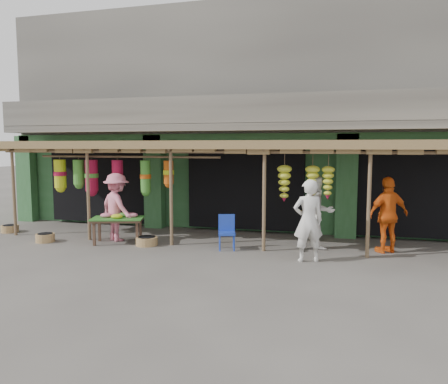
% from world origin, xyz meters
% --- Properties ---
extents(ground, '(80.00, 80.00, 0.00)m').
position_xyz_m(ground, '(0.00, 0.00, 0.00)').
color(ground, '#514C47').
rests_on(ground, ground).
extents(building, '(16.40, 6.80, 7.00)m').
position_xyz_m(building, '(-0.00, 4.87, 3.37)').
color(building, gray).
rests_on(building, ground).
extents(awning, '(14.00, 2.70, 2.79)m').
position_xyz_m(awning, '(-0.19, 0.80, 2.57)').
color(awning, brown).
rests_on(awning, ground).
extents(flower_table, '(1.55, 1.18, 0.83)m').
position_xyz_m(flower_table, '(-2.99, -0.36, 0.67)').
color(flower_table, '#503829').
rests_on(flower_table, ground).
extents(blue_chair, '(0.53, 0.53, 0.89)m').
position_xyz_m(blue_chair, '(0.04, -0.24, 0.50)').
color(blue_chair, '#1B39B2').
rests_on(blue_chair, ground).
extents(basket_left, '(0.67, 0.67, 0.21)m').
position_xyz_m(basket_left, '(-7.00, 0.13, 0.11)').
color(basket_left, olive).
rests_on(basket_left, ground).
extents(basket_mid, '(0.66, 0.66, 0.22)m').
position_xyz_m(basket_mid, '(-2.14, -0.40, 0.11)').
color(basket_mid, olive).
rests_on(basket_mid, ground).
extents(basket_right, '(0.59, 0.59, 0.23)m').
position_xyz_m(basket_right, '(-5.03, -0.77, 0.11)').
color(basket_right, olive).
rests_on(basket_right, ground).
extents(person_front, '(0.81, 0.67, 1.90)m').
position_xyz_m(person_front, '(2.15, -0.92, 0.95)').
color(person_front, white).
rests_on(person_front, ground).
extents(person_right, '(1.16, 1.09, 1.91)m').
position_xyz_m(person_right, '(2.29, 0.20, 0.95)').
color(person_right, silver).
rests_on(person_right, ground).
extents(person_vendor, '(1.19, 0.98, 1.90)m').
position_xyz_m(person_vendor, '(4.00, 0.45, 0.95)').
color(person_vendor, orange).
rests_on(person_vendor, ground).
extents(person_shopper, '(1.42, 1.21, 1.90)m').
position_xyz_m(person_shopper, '(-3.20, -0.06, 0.95)').
color(person_shopper, pink).
rests_on(person_shopper, ground).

